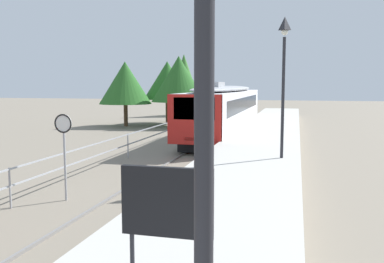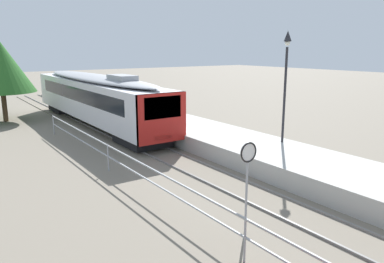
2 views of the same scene
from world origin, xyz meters
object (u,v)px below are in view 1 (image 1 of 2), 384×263
commuter_train (225,107)px  platform_notice_board (167,207)px  speed_limit_sign (64,135)px  platform_lamp_mid_platform (284,61)px

commuter_train → platform_notice_board: (3.44, -24.71, 0.04)m
platform_notice_board → speed_limit_sign: speed_limit_sign is taller
commuter_train → platform_lamp_mid_platform: (4.48, -13.35, 2.48)m
commuter_train → speed_limit_sign: commuter_train is taller
speed_limit_sign → platform_notice_board: bearing=-50.5°
platform_lamp_mid_platform → platform_notice_board: size_ratio=2.97×
commuter_train → speed_limit_sign: 18.05m
platform_notice_board → commuter_train: bearing=97.9°
commuter_train → speed_limit_sign: bearing=-96.9°
platform_lamp_mid_platform → commuter_train: bearing=108.5°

